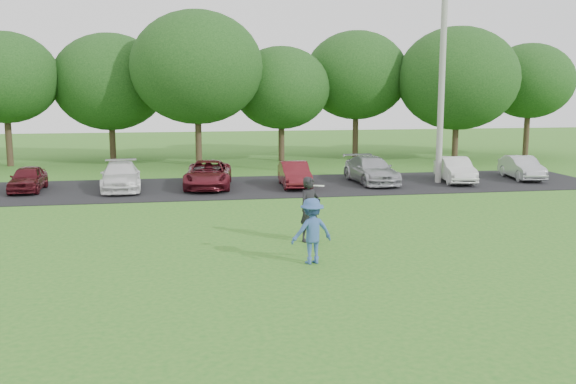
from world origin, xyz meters
name	(u,v)px	position (x,y,z in m)	size (l,w,h in m)	color
ground	(312,266)	(0.00, 0.00, 0.00)	(100.00, 100.00, 0.00)	#2A6E1F
parking_lot	(251,187)	(0.00, 13.00, 0.01)	(32.00, 6.50, 0.03)	black
utility_pole	(442,83)	(8.68, 12.72, 4.57)	(0.28, 0.28, 9.13)	#999894
frisbee_player	(312,231)	(0.04, 0.27, 0.83)	(1.18, 0.83, 2.01)	#335491
camera_bystander	(310,209)	(0.46, 2.56, 0.94)	(0.82, 0.73, 1.87)	black
parked_cars	(251,174)	(-0.02, 12.96, 0.60)	(27.90, 4.43, 1.20)	black
tree_row	(257,78)	(1.51, 22.76, 4.91)	(42.39, 9.85, 8.64)	#38281C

